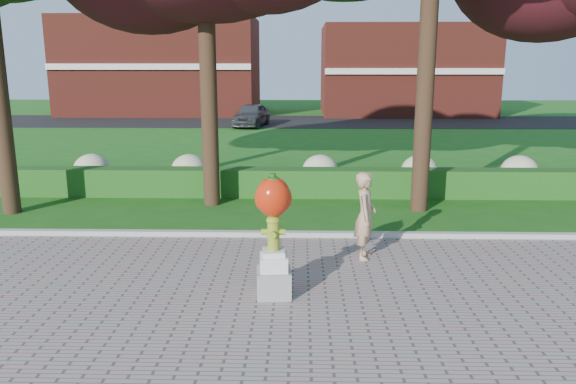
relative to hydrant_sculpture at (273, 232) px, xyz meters
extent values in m
plane|color=#1A5A16|center=(0.02, 0.19, -1.11)|extent=(100.00, 100.00, 0.00)
cube|color=#ADADA5|center=(0.02, 3.19, -1.04)|extent=(40.00, 0.18, 0.15)
cube|color=#134213|center=(0.02, 7.19, -0.71)|extent=(24.00, 0.70, 0.80)
ellipsoid|color=tan|center=(-5.98, 8.19, -0.56)|extent=(1.10, 1.10, 0.99)
ellipsoid|color=tan|center=(-2.98, 8.19, -0.56)|extent=(1.10, 1.10, 0.99)
ellipsoid|color=tan|center=(1.02, 8.19, -0.56)|extent=(1.10, 1.10, 0.99)
ellipsoid|color=tan|center=(4.02, 8.19, -0.56)|extent=(1.10, 1.10, 0.99)
ellipsoid|color=tan|center=(7.02, 8.19, -0.56)|extent=(1.10, 1.10, 0.99)
cube|color=black|center=(0.02, 28.19, -1.10)|extent=(50.00, 8.00, 0.02)
cube|color=maroon|center=(-9.98, 34.19, 2.39)|extent=(14.00, 8.00, 7.00)
cube|color=maroon|center=(8.02, 34.19, 2.09)|extent=(12.00, 8.00, 6.40)
cylinder|color=black|center=(-1.98, 6.19, 1.97)|extent=(0.44, 0.44, 6.16)
cylinder|color=black|center=(3.52, 5.69, 2.53)|extent=(0.44, 0.44, 7.28)
cube|color=gray|center=(0.00, 0.00, -0.85)|extent=(0.60, 0.60, 0.44)
cube|color=silver|center=(0.00, 0.00, -0.51)|extent=(0.48, 0.48, 0.25)
cube|color=silver|center=(0.00, 0.00, -0.34)|extent=(0.38, 0.38, 0.09)
cylinder|color=olive|center=(0.00, 0.00, -0.05)|extent=(0.20, 0.20, 0.50)
ellipsoid|color=olive|center=(0.00, 0.00, 0.20)|extent=(0.23, 0.23, 0.16)
cylinder|color=olive|center=(-0.14, 0.00, 0.01)|extent=(0.11, 0.10, 0.10)
cylinder|color=olive|center=(0.14, 0.00, 0.01)|extent=(0.11, 0.10, 0.10)
cylinder|color=olive|center=(0.00, -0.13, 0.01)|extent=(0.11, 0.11, 0.11)
cylinder|color=olive|center=(0.00, 0.00, 0.27)|extent=(0.07, 0.07, 0.04)
ellipsoid|color=red|center=(0.00, 0.00, 0.58)|extent=(0.56, 0.50, 0.64)
ellipsoid|color=red|center=(-0.16, 0.00, 0.57)|extent=(0.27, 0.27, 0.41)
ellipsoid|color=red|center=(0.16, 0.00, 0.57)|extent=(0.27, 0.27, 0.41)
cylinder|color=#205012|center=(0.00, 0.00, 0.90)|extent=(0.09, 0.09, 0.11)
ellipsoid|color=#205012|center=(0.00, 0.00, 0.88)|extent=(0.21, 0.21, 0.07)
imported|color=tan|center=(1.67, 1.86, -0.22)|extent=(0.50, 0.68, 1.70)
imported|color=#3D3F44|center=(-2.57, 25.26, -0.40)|extent=(2.29, 4.28, 1.38)
camera|label=1|loc=(0.43, -8.57, 2.64)|focal=35.00mm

